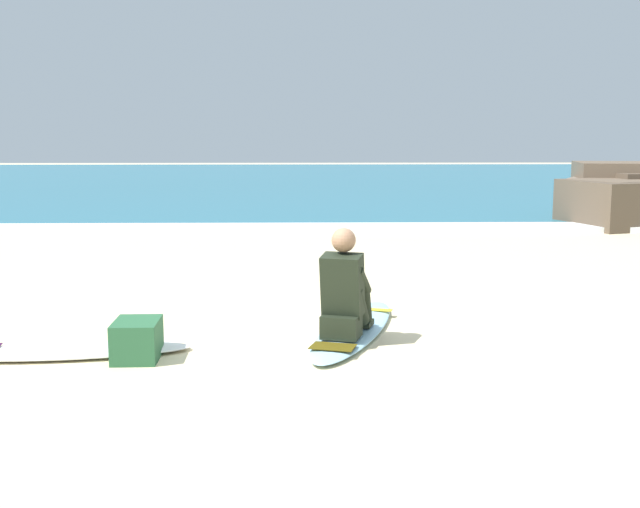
% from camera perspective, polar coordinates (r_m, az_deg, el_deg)
% --- Properties ---
extents(ground_plane, '(80.00, 80.00, 0.00)m').
position_cam_1_polar(ground_plane, '(7.15, -2.03, -6.13)').
color(ground_plane, beige).
extents(sea, '(80.00, 28.00, 0.10)m').
position_cam_1_polar(sea, '(28.45, -1.46, 5.17)').
color(sea, teal).
rests_on(sea, ground).
extents(breaking_foam, '(80.00, 0.90, 0.11)m').
position_cam_1_polar(breaking_foam, '(14.80, -1.63, 1.85)').
color(breaking_foam, white).
rests_on(breaking_foam, ground).
extents(surfboard_main, '(1.18, 2.48, 0.08)m').
position_cam_1_polar(surfboard_main, '(7.39, 2.41, -5.37)').
color(surfboard_main, '#9ED1E5').
rests_on(surfboard_main, ground).
extents(surfer_seated, '(0.53, 0.77, 0.95)m').
position_cam_1_polar(surfer_seated, '(6.95, 1.78, -2.87)').
color(surfer_seated, black).
rests_on(surfer_seated, surfboard_main).
extents(surfboard_spare_near, '(2.10, 0.76, 0.08)m').
position_cam_1_polar(surfboard_spare_near, '(6.99, -17.79, -6.61)').
color(surfboard_spare_near, white).
rests_on(surfboard_spare_near, ground).
extents(rock_outcrop_distant, '(3.06, 3.49, 1.19)m').
position_cam_1_polar(rock_outcrop_distant, '(17.21, 20.51, 3.75)').
color(rock_outcrop_distant, brown).
rests_on(rock_outcrop_distant, ground).
extents(beach_bag, '(0.37, 0.49, 0.32)m').
position_cam_1_polar(beach_bag, '(6.68, -12.96, -6.01)').
color(beach_bag, '#285B38').
rests_on(beach_bag, ground).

